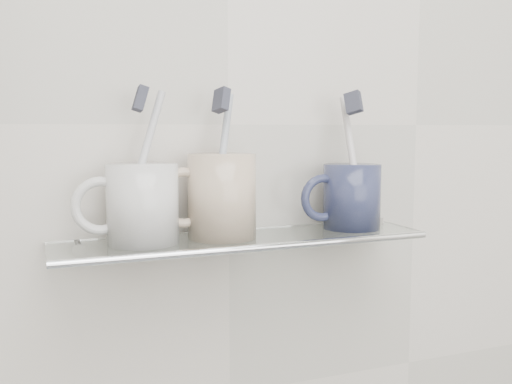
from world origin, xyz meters
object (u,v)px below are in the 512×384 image
mug_left (143,204)px  mug_center (222,196)px  shelf_glass (244,240)px  mug_right (352,196)px

mug_left → mug_center: (0.10, 0.00, 0.01)m
mug_left → mug_center: mug_center is taller
shelf_glass → mug_center: 0.07m
shelf_glass → mug_left: 0.14m
mug_right → shelf_glass: bearing=161.4°
mug_left → mug_right: 0.30m
mug_left → mug_center: bearing=-24.2°
mug_left → mug_center: 0.10m
shelf_glass → mug_right: mug_right is taller
shelf_glass → mug_left: mug_left is taller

